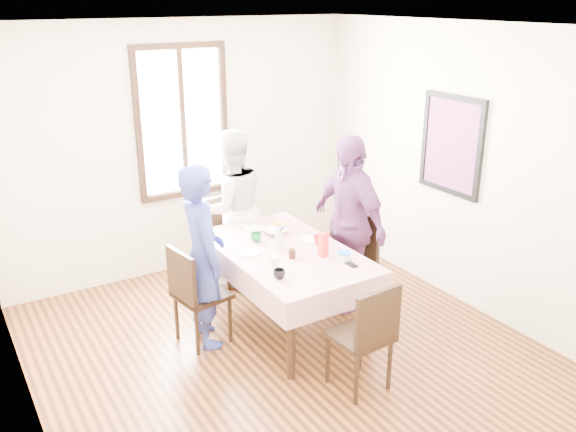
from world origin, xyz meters
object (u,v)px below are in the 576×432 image
object	(u,v)px
chair_right	(348,261)
person_right	(348,223)
chair_far	(231,241)
chair_near	(360,335)
person_left	(202,256)
person_far	(231,208)
dining_table	(285,288)
chair_left	(202,294)

from	to	relation	value
chair_right	person_right	size ratio (longest dim) A/B	0.53
chair_far	chair_near	size ratio (longest dim) A/B	1.00
chair_near	person_left	bearing A→B (deg)	116.87
chair_right	chair_far	xyz separation A→B (m)	(-0.76, 1.05, 0.00)
person_far	person_right	bearing A→B (deg)	125.75
person_far	chair_far	bearing A→B (deg)	-89.80
person_far	person_right	world-z (taller)	person_right
chair_far	person_far	world-z (taller)	person_far
chair_near	chair_far	bearing A→B (deg)	86.38
chair_far	chair_near	xyz separation A→B (m)	(0.00, -2.21, 0.00)
chair_far	person_right	distance (m)	1.35
dining_table	chair_far	distance (m)	1.11
chair_right	chair_near	xyz separation A→B (m)	(-0.76, -1.15, 0.00)
chair_left	person_right	size ratio (longest dim) A/B	0.53
chair_left	chair_right	xyz separation A→B (m)	(1.52, -0.10, 0.00)
chair_left	person_far	bearing A→B (deg)	132.23
chair_right	person_right	bearing A→B (deg)	87.85
chair_left	person_left	world-z (taller)	person_left
person_right	chair_near	bearing A→B (deg)	-33.57
person_left	person_far	world-z (taller)	person_far
chair_right	person_left	world-z (taller)	person_left
dining_table	chair_right	world-z (taller)	chair_right
chair_left	chair_near	bearing A→B (deg)	22.53
chair_near	person_left	xyz separation A→B (m)	(-0.74, 1.25, 0.36)
chair_far	person_right	world-z (taller)	person_right
chair_far	person_left	world-z (taller)	person_left
chair_left	chair_near	xyz separation A→B (m)	(0.76, -1.25, 0.00)
chair_left	person_left	size ratio (longest dim) A/B	0.56
chair_near	person_right	distance (m)	1.43
person_far	person_left	bearing A→B (deg)	51.83
dining_table	person_far	bearing A→B (deg)	90.00
person_left	person_far	distance (m)	1.19
person_left	person_far	bearing A→B (deg)	-31.59
chair_left	person_left	xyz separation A→B (m)	(0.02, 0.00, 0.36)
chair_near	dining_table	bearing A→B (deg)	86.38
dining_table	person_far	size ratio (longest dim) A/B	0.97
person_right	chair_right	bearing A→B (deg)	89.05
dining_table	person_left	size ratio (longest dim) A/B	0.99
chair_left	person_far	xyz separation A→B (m)	(0.76, 0.93, 0.37)
chair_right	person_right	xyz separation A→B (m)	(-0.02, -0.00, 0.40)
chair_near	person_left	size ratio (longest dim) A/B	0.56
chair_far	person_right	bearing A→B (deg)	115.49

